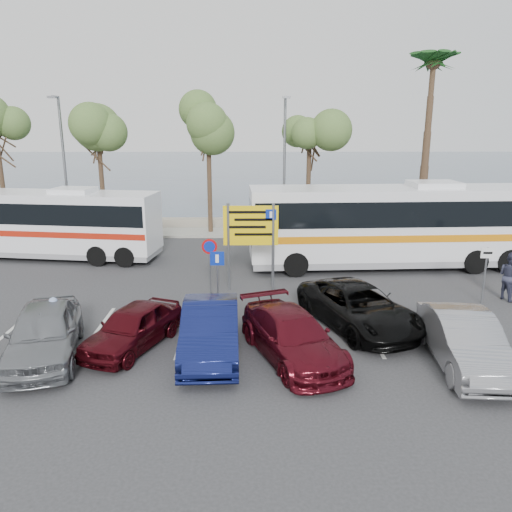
{
  "coord_description": "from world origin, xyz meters",
  "views": [
    {
      "loc": [
        1.01,
        -16.33,
        6.66
      ],
      "look_at": [
        1.21,
        3.0,
        1.5
      ],
      "focal_mm": 35.0,
      "sensor_mm": 36.0,
      "label": 1
    }
  ],
  "objects_px": {
    "street_lamp_right": "(285,159)",
    "coach_bus_left": "(44,226)",
    "pedestrian_far": "(510,276)",
    "direction_sign": "(251,232)",
    "car_silver_a": "(44,332)",
    "car_red": "(133,327)",
    "car_blue": "(210,329)",
    "car_maroon": "(292,336)",
    "car_silver_b": "(465,341)",
    "street_lamp_left": "(64,159)",
    "suv_black": "(358,307)",
    "coach_bus_right": "(389,228)",
    "pedestrian_near": "(55,321)"
  },
  "relations": [
    {
      "from": "coach_bus_left",
      "to": "suv_black",
      "type": "bearing_deg",
      "value": -32.98
    },
    {
      "from": "street_lamp_right",
      "to": "car_maroon",
      "type": "xyz_separation_m",
      "value": [
        -0.8,
        -16.5,
        -3.92
      ]
    },
    {
      "from": "street_lamp_right",
      "to": "coach_bus_left",
      "type": "distance_m",
      "value": 13.74
    },
    {
      "from": "car_red",
      "to": "street_lamp_left",
      "type": "bearing_deg",
      "value": 137.47
    },
    {
      "from": "car_silver_a",
      "to": "car_silver_b",
      "type": "relative_size",
      "value": 1.02
    },
    {
      "from": "suv_black",
      "to": "coach_bus_right",
      "type": "bearing_deg",
      "value": 46.85
    },
    {
      "from": "street_lamp_right",
      "to": "car_red",
      "type": "distance_m",
      "value": 17.16
    },
    {
      "from": "street_lamp_left",
      "to": "car_maroon",
      "type": "bearing_deg",
      "value": -53.52
    },
    {
      "from": "car_silver_a",
      "to": "suv_black",
      "type": "xyz_separation_m",
      "value": [
        9.6,
        2.2,
        -0.08
      ]
    },
    {
      "from": "car_silver_b",
      "to": "street_lamp_left",
      "type": "bearing_deg",
      "value": 138.78
    },
    {
      "from": "street_lamp_right",
      "to": "suv_black",
      "type": "bearing_deg",
      "value": -83.58
    },
    {
      "from": "car_blue",
      "to": "car_red",
      "type": "height_order",
      "value": "car_blue"
    },
    {
      "from": "direction_sign",
      "to": "car_maroon",
      "type": "bearing_deg",
      "value": -79.05
    },
    {
      "from": "coach_bus_left",
      "to": "car_silver_b",
      "type": "height_order",
      "value": "coach_bus_left"
    },
    {
      "from": "car_blue",
      "to": "car_maroon",
      "type": "bearing_deg",
      "value": -10.02
    },
    {
      "from": "street_lamp_left",
      "to": "car_blue",
      "type": "distance_m",
      "value": 19.3
    },
    {
      "from": "direction_sign",
      "to": "coach_bus_left",
      "type": "height_order",
      "value": "direction_sign"
    },
    {
      "from": "street_lamp_left",
      "to": "coach_bus_left",
      "type": "distance_m",
      "value": 5.94
    },
    {
      "from": "car_red",
      "to": "suv_black",
      "type": "distance_m",
      "value": 7.36
    },
    {
      "from": "direction_sign",
      "to": "pedestrian_far",
      "type": "bearing_deg",
      "value": -7.16
    },
    {
      "from": "suv_black",
      "to": "pedestrian_far",
      "type": "relative_size",
      "value": 2.71
    },
    {
      "from": "coach_bus_left",
      "to": "car_maroon",
      "type": "height_order",
      "value": "coach_bus_left"
    },
    {
      "from": "car_blue",
      "to": "car_silver_b",
      "type": "xyz_separation_m",
      "value": [
        7.2,
        -0.84,
        -0.02
      ]
    },
    {
      "from": "pedestrian_far",
      "to": "suv_black",
      "type": "bearing_deg",
      "value": 94.37
    },
    {
      "from": "car_blue",
      "to": "suv_black",
      "type": "xyz_separation_m",
      "value": [
        4.8,
        1.96,
        -0.06
      ]
    },
    {
      "from": "direction_sign",
      "to": "car_red",
      "type": "bearing_deg",
      "value": -123.64
    },
    {
      "from": "street_lamp_right",
      "to": "pedestrian_near",
      "type": "relative_size",
      "value": 5.14
    },
    {
      "from": "street_lamp_right",
      "to": "car_red",
      "type": "bearing_deg",
      "value": -109.59
    },
    {
      "from": "car_red",
      "to": "coach_bus_left",
      "type": "bearing_deg",
      "value": 144.96
    },
    {
      "from": "car_maroon",
      "to": "car_red",
      "type": "xyz_separation_m",
      "value": [
        -4.8,
        0.76,
        -0.02
      ]
    },
    {
      "from": "street_lamp_right",
      "to": "suv_black",
      "type": "distance_m",
      "value": 14.82
    },
    {
      "from": "car_silver_a",
      "to": "coach_bus_left",
      "type": "bearing_deg",
      "value": 97.97
    },
    {
      "from": "direction_sign",
      "to": "car_red",
      "type": "distance_m",
      "value": 6.74
    },
    {
      "from": "suv_black",
      "to": "car_silver_b",
      "type": "distance_m",
      "value": 3.69
    },
    {
      "from": "street_lamp_right",
      "to": "car_blue",
      "type": "bearing_deg",
      "value": -101.19
    },
    {
      "from": "pedestrian_far",
      "to": "car_red",
      "type": "bearing_deg",
      "value": 88.99
    },
    {
      "from": "street_lamp_right",
      "to": "direction_sign",
      "type": "xyz_separation_m",
      "value": [
        -2.0,
        -10.32,
        -2.17
      ]
    },
    {
      "from": "coach_bus_left",
      "to": "car_red",
      "type": "bearing_deg",
      "value": -57.32
    },
    {
      "from": "coach_bus_right",
      "to": "car_red",
      "type": "bearing_deg",
      "value": -139.2
    },
    {
      "from": "street_lamp_left",
      "to": "street_lamp_right",
      "type": "distance_m",
      "value": 13.0
    },
    {
      "from": "street_lamp_right",
      "to": "coach_bus_right",
      "type": "relative_size",
      "value": 0.61
    },
    {
      "from": "pedestrian_far",
      "to": "direction_sign",
      "type": "bearing_deg",
      "value": 64.82
    },
    {
      "from": "car_maroon",
      "to": "suv_black",
      "type": "height_order",
      "value": "suv_black"
    },
    {
      "from": "direction_sign",
      "to": "suv_black",
      "type": "height_order",
      "value": "direction_sign"
    },
    {
      "from": "car_blue",
      "to": "car_red",
      "type": "distance_m",
      "value": 2.44
    },
    {
      "from": "pedestrian_far",
      "to": "car_silver_a",
      "type": "bearing_deg",
      "value": 88.8
    },
    {
      "from": "car_blue",
      "to": "suv_black",
      "type": "relative_size",
      "value": 0.91
    },
    {
      "from": "suv_black",
      "to": "car_silver_a",
      "type": "bearing_deg",
      "value": 171.71
    },
    {
      "from": "car_silver_a",
      "to": "coach_bus_right",
      "type": "bearing_deg",
      "value": 23.57
    },
    {
      "from": "street_lamp_right",
      "to": "coach_bus_right",
      "type": "height_order",
      "value": "street_lamp_right"
    }
  ]
}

